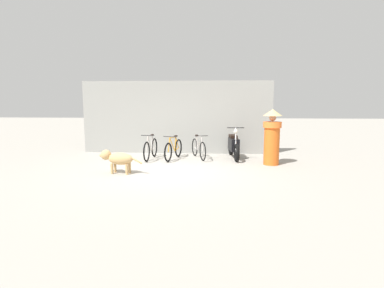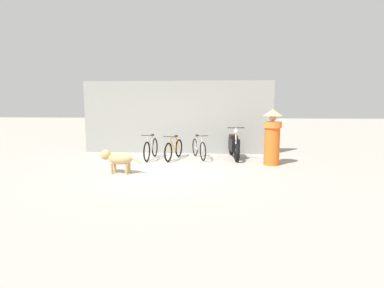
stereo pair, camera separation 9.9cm
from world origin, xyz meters
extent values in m
plane|color=#9E998E|center=(0.00, 0.00, 0.00)|extent=(60.00, 60.00, 0.00)
cube|color=gray|center=(0.00, 3.24, 1.40)|extent=(7.35, 0.20, 2.79)
torus|color=black|center=(-0.80, 1.38, 0.34)|extent=(0.10, 0.68, 0.68)
torus|color=black|center=(-0.72, 2.34, 0.34)|extent=(0.10, 0.68, 0.68)
cylinder|color=beige|center=(-0.77, 1.75, 0.56)|extent=(0.07, 0.48, 0.56)
cylinder|color=beige|center=(-0.75, 2.03, 0.54)|extent=(0.04, 0.13, 0.51)
cylinder|color=beige|center=(-0.77, 1.80, 0.81)|extent=(0.07, 0.56, 0.06)
cylinder|color=beige|center=(-0.74, 2.16, 0.31)|extent=(0.06, 0.37, 0.08)
cylinder|color=beige|center=(-0.73, 2.21, 0.57)|extent=(0.05, 0.29, 0.47)
cylinder|color=beige|center=(-0.79, 1.45, 0.58)|extent=(0.04, 0.17, 0.50)
cube|color=black|center=(-0.74, 2.08, 0.83)|extent=(0.08, 0.18, 0.05)
cylinder|color=black|center=(-0.79, 1.52, 0.87)|extent=(0.46, 0.06, 0.02)
torus|color=black|center=(-0.08, 1.41, 0.32)|extent=(0.20, 0.64, 0.65)
torus|color=black|center=(0.16, 2.38, 0.32)|extent=(0.20, 0.64, 0.65)
cylinder|color=orange|center=(0.02, 1.78, 0.53)|extent=(0.14, 0.49, 0.54)
cylinder|color=orange|center=(0.08, 2.06, 0.52)|extent=(0.06, 0.13, 0.49)
cylinder|color=orange|center=(0.03, 1.83, 0.78)|extent=(0.16, 0.57, 0.06)
cylinder|color=orange|center=(0.12, 2.20, 0.30)|extent=(0.12, 0.38, 0.08)
cylinder|color=orange|center=(0.13, 2.25, 0.54)|extent=(0.10, 0.30, 0.45)
cylinder|color=orange|center=(-0.06, 1.48, 0.56)|extent=(0.07, 0.18, 0.48)
cube|color=black|center=(0.10, 2.11, 0.79)|extent=(0.11, 0.19, 0.05)
cylinder|color=black|center=(-0.04, 1.55, 0.83)|extent=(0.45, 0.13, 0.02)
torus|color=black|center=(1.07, 1.66, 0.33)|extent=(0.25, 0.63, 0.65)
torus|color=black|center=(0.75, 2.58, 0.33)|extent=(0.25, 0.63, 0.65)
cylinder|color=beige|center=(0.95, 2.02, 0.54)|extent=(0.19, 0.47, 0.54)
cylinder|color=beige|center=(0.85, 2.28, 0.52)|extent=(0.07, 0.13, 0.49)
cylinder|color=beige|center=(0.93, 2.07, 0.78)|extent=(0.21, 0.54, 0.06)
cylinder|color=beige|center=(0.81, 2.41, 0.30)|extent=(0.15, 0.36, 0.08)
cylinder|color=beige|center=(0.79, 2.46, 0.54)|extent=(0.12, 0.28, 0.45)
cylinder|color=beige|center=(1.05, 1.73, 0.56)|extent=(0.08, 0.17, 0.48)
cube|color=black|center=(0.83, 2.33, 0.79)|extent=(0.13, 0.19, 0.05)
cylinder|color=black|center=(1.02, 1.80, 0.84)|extent=(0.44, 0.18, 0.02)
torus|color=black|center=(2.21, 1.53, 0.31)|extent=(0.17, 0.62, 0.61)
torus|color=black|center=(2.09, 2.87, 0.31)|extent=(0.17, 0.62, 0.61)
cube|color=black|center=(2.15, 2.20, 0.50)|extent=(0.36, 0.94, 0.44)
cube|color=black|center=(2.14, 2.36, 0.77)|extent=(0.29, 0.61, 0.10)
cylinder|color=silver|center=(2.19, 1.78, 0.81)|extent=(0.06, 0.15, 0.63)
cylinder|color=silver|center=(2.20, 1.63, 0.40)|extent=(0.06, 0.23, 0.22)
cylinder|color=black|center=(2.18, 1.83, 1.12)|extent=(0.58, 0.08, 0.03)
sphere|color=silver|center=(2.18, 1.80, 1.00)|extent=(0.15, 0.15, 0.14)
ellipsoid|color=tan|center=(-1.16, -0.35, 0.42)|extent=(0.76, 0.45, 0.34)
cylinder|color=tan|center=(-1.39, -0.40, 0.15)|extent=(0.09, 0.09, 0.29)
cylinder|color=tan|center=(-1.36, -0.22, 0.15)|extent=(0.09, 0.09, 0.29)
cylinder|color=tan|center=(-0.95, -0.47, 0.15)|extent=(0.09, 0.09, 0.29)
cylinder|color=tan|center=(-0.92, -0.29, 0.15)|extent=(0.09, 0.09, 0.29)
sphere|color=tan|center=(-1.59, -0.28, 0.51)|extent=(0.33, 0.33, 0.29)
ellipsoid|color=tan|center=(-1.71, -0.26, 0.49)|extent=(0.18, 0.14, 0.11)
cylinder|color=tan|center=(-0.67, -0.42, 0.39)|extent=(0.32, 0.10, 0.18)
cylinder|color=orange|center=(3.28, 1.17, 0.68)|extent=(0.68, 0.68, 1.37)
cylinder|color=orange|center=(3.28, 1.17, 1.28)|extent=(0.80, 0.80, 0.18)
sphere|color=tan|center=(3.28, 1.17, 1.50)|extent=(0.31, 0.31, 0.22)
cone|color=tan|center=(3.28, 1.17, 1.66)|extent=(0.84, 0.84, 0.21)
camera|label=1|loc=(1.37, -8.38, 1.97)|focal=28.00mm
camera|label=2|loc=(1.47, -8.37, 1.97)|focal=28.00mm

